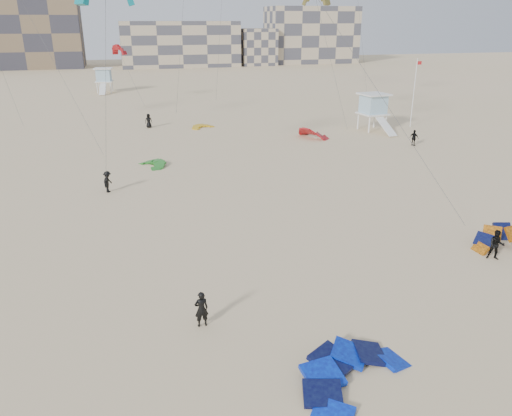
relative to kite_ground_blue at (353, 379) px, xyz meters
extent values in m
plane|color=beige|center=(-0.68, 4.22, 0.00)|extent=(320.00, 320.00, 0.00)
imported|color=black|center=(-4.84, 4.83, 0.83)|extent=(0.64, 0.45, 1.65)
imported|color=black|center=(11.80, 7.07, 0.85)|extent=(1.05, 0.99, 1.71)
imported|color=black|center=(-8.98, 24.38, 0.83)|extent=(1.00, 1.23, 1.66)
imported|color=black|center=(21.79, 31.84, 0.83)|extent=(0.85, 1.04, 1.66)
imported|color=black|center=(-4.51, 48.36, 0.86)|extent=(0.85, 0.56, 1.71)
imported|color=black|center=(30.95, 57.30, 0.91)|extent=(1.22, 1.76, 1.83)
cylinder|color=#3F3F3F|center=(-8.44, 25.08, 7.57)|extent=(1.31, 2.03, 13.15)
cylinder|color=#3F3F3F|center=(8.21, 18.73, 10.06)|extent=(6.94, 18.29, 18.13)
cylinder|color=#3F3F3F|center=(-12.85, 37.41, 7.98)|extent=(6.84, 10.29, 13.97)
cylinder|color=#3F3F3F|center=(15.56, 40.01, 7.75)|extent=(1.92, 6.32, 13.51)
cylinder|color=#3F3F3F|center=(26.25, 54.50, 9.12)|extent=(2.52, 1.33, 16.24)
cylinder|color=#3F3F3F|center=(-19.89, 49.25, 6.02)|extent=(2.47, 1.80, 10.06)
cylinder|color=#3F3F3F|center=(7.10, 60.79, 12.09)|extent=(1.79, 1.06, 22.18)
cylinder|color=#3F3F3F|center=(-5.84, 63.51, 4.50)|extent=(2.82, 8.57, 7.02)
cube|color=white|center=(21.19, 40.18, 1.97)|extent=(3.32, 3.32, 0.15)
cube|color=#9AC0D3|center=(21.19, 40.18, 3.10)|extent=(2.73, 2.73, 2.11)
cube|color=white|center=(21.19, 40.18, 4.23)|extent=(3.44, 3.44, 0.17)
cube|color=white|center=(21.19, 37.34, 0.95)|extent=(1.45, 3.10, 1.74)
cube|color=white|center=(-10.28, 82.50, 1.96)|extent=(3.28, 3.28, 0.15)
cube|color=#9AC0D3|center=(-10.28, 82.50, 3.09)|extent=(2.69, 2.69, 2.10)
cube|color=white|center=(-10.28, 82.50, 4.22)|extent=(3.40, 3.40, 0.17)
cube|color=white|center=(-10.28, 79.67, 0.94)|extent=(1.41, 3.09, 1.74)
cylinder|color=white|center=(26.76, 40.77, 4.05)|extent=(0.10, 0.10, 8.10)
cube|color=red|center=(27.06, 40.77, 7.60)|extent=(0.61, 0.02, 0.41)
cube|color=brown|center=(-30.68, 138.22, 9.00)|extent=(28.00, 14.00, 18.00)
cube|color=tan|center=(9.32, 134.22, 6.00)|extent=(32.00, 16.00, 12.00)
cube|color=tan|center=(49.32, 136.22, 8.00)|extent=(26.00, 14.00, 16.00)
cube|color=tan|center=(31.32, 132.22, 5.00)|extent=(10.00, 10.00, 10.00)
camera|label=1|loc=(-7.26, -13.56, 12.43)|focal=35.00mm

